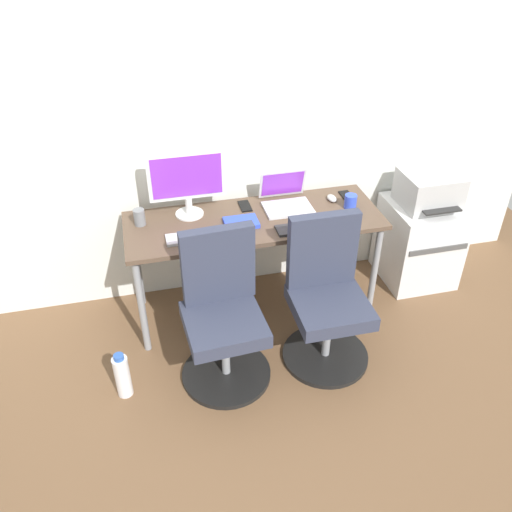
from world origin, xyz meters
name	(u,v)px	position (x,y,z in m)	size (l,w,h in m)	color
ground_plane	(254,307)	(0.00, 0.00, 0.00)	(5.28, 5.28, 0.00)	brown
back_wall	(240,111)	(0.00, 0.37, 1.30)	(4.40, 0.04, 2.60)	silver
desk	(254,228)	(0.00, 0.00, 0.65)	(1.63, 0.58, 0.73)	brown
office_chair_left	(223,316)	(-0.31, -0.52, 0.42)	(0.54, 0.54, 0.94)	black
office_chair_right	(326,299)	(0.32, -0.52, 0.42)	(0.54, 0.54, 0.94)	black
side_cabinet	(418,241)	(1.26, 0.08, 0.31)	(0.49, 0.52, 0.62)	silver
printer	(429,189)	(1.26, 0.08, 0.74)	(0.38, 0.40, 0.24)	#B7B7B7
water_bottle_on_floor	(122,376)	(-0.92, -0.58, 0.15)	(0.09, 0.09, 0.31)	white
desktop_monitor	(187,180)	(-0.39, 0.15, 0.98)	(0.48, 0.18, 0.43)	silver
open_laptop	(286,198)	(0.24, 0.12, 0.78)	(0.31, 0.28, 0.22)	silver
keyboard_by_monitor	(195,237)	(-0.40, -0.14, 0.74)	(0.34, 0.12, 0.02)	#B7B7B7
keyboard_by_laptop	(304,228)	(0.27, -0.19, 0.74)	(0.34, 0.12, 0.02)	#2D2D2D
mouse_by_monitor	(348,223)	(0.55, -0.21, 0.74)	(0.06, 0.10, 0.03)	#B7B7B7
mouse_by_laptop	(332,198)	(0.56, 0.11, 0.74)	(0.06, 0.10, 0.03)	#B7B7B7
coffee_mug	(351,201)	(0.64, -0.01, 0.77)	(0.08, 0.08, 0.09)	blue
pen_cup	(139,217)	(-0.71, 0.10, 0.78)	(0.07, 0.07, 0.10)	slate
phone_near_laptop	(347,196)	(0.68, 0.14, 0.73)	(0.07, 0.14, 0.01)	black
phone_near_monitor	(245,206)	(-0.02, 0.16, 0.73)	(0.07, 0.14, 0.01)	black
notebook	(241,222)	(-0.09, -0.05, 0.74)	(0.21, 0.15, 0.03)	blue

